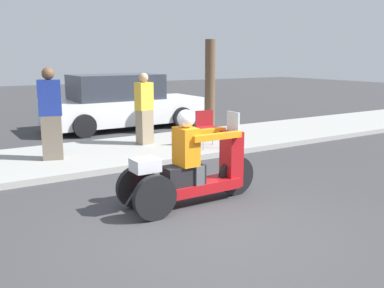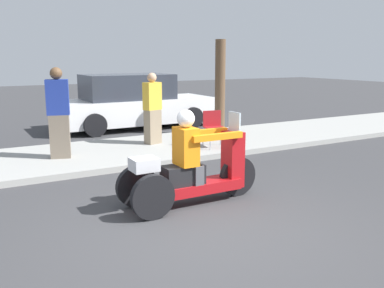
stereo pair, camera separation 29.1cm
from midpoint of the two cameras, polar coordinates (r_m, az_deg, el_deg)
ground_plane at (r=5.47m, az=3.31°, el=-11.67°), size 60.00×60.00×0.00m
sidewalk_strip at (r=9.47m, az=-11.83°, el=-1.45°), size 28.00×2.80×0.12m
motorcycle_trike at (r=6.29m, az=1.25°, el=-3.55°), size 2.20×0.67×1.42m
spectator_near_curb at (r=8.98m, az=-16.48°, el=3.74°), size 0.49×0.37×1.83m
spectator_end_of_line at (r=10.11m, az=-4.47°, el=4.56°), size 0.45×0.34×1.67m
folding_chair_set_back at (r=9.78m, az=3.80°, el=2.56°), size 0.53×0.53×0.82m
parked_car_lot_center at (r=13.15m, az=-7.27°, el=5.43°), size 4.71×1.94×1.64m
tree_trunk at (r=11.82m, az=4.47°, el=7.72°), size 0.28×0.28×2.49m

